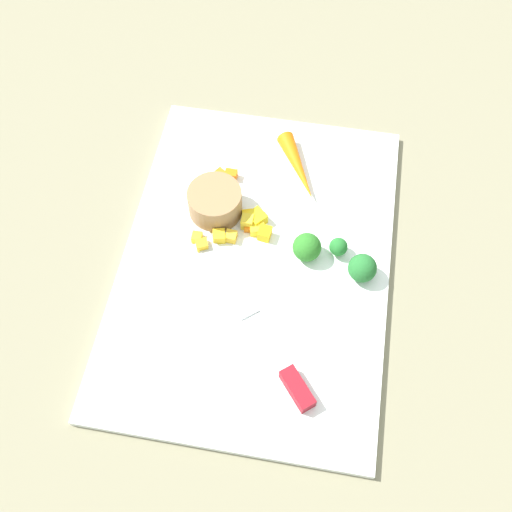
% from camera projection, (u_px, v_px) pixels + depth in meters
% --- Properties ---
extents(ground_plane, '(4.00, 4.00, 0.00)m').
position_uv_depth(ground_plane, '(256.00, 264.00, 0.85)').
color(ground_plane, gray).
extents(cutting_board, '(0.53, 0.37, 0.01)m').
position_uv_depth(cutting_board, '(256.00, 262.00, 0.85)').
color(cutting_board, white).
rests_on(cutting_board, ground_plane).
extents(prep_bowl, '(0.08, 0.08, 0.04)m').
position_uv_depth(prep_bowl, '(215.00, 202.00, 0.87)').
color(prep_bowl, '#977049').
rests_on(prep_bowl, cutting_board).
extents(chef_knife, '(0.27, 0.22, 0.02)m').
position_uv_depth(chef_knife, '(263.00, 334.00, 0.78)').
color(chef_knife, silver).
rests_on(chef_knife, cutting_board).
extents(whole_carrot, '(0.12, 0.08, 0.03)m').
position_uv_depth(whole_carrot, '(298.00, 167.00, 0.91)').
color(whole_carrot, orange).
rests_on(whole_carrot, cutting_board).
extents(carrot_dice_0, '(0.02, 0.02, 0.01)m').
position_uv_depth(carrot_dice_0, '(221.00, 179.00, 0.90)').
color(carrot_dice_0, orange).
rests_on(carrot_dice_0, cutting_board).
extents(carrot_dice_1, '(0.02, 0.02, 0.02)m').
position_uv_depth(carrot_dice_1, '(258.00, 217.00, 0.87)').
color(carrot_dice_1, orange).
rests_on(carrot_dice_1, cutting_board).
extents(carrot_dice_2, '(0.02, 0.02, 0.01)m').
position_uv_depth(carrot_dice_2, '(258.00, 225.00, 0.87)').
color(carrot_dice_2, orange).
rests_on(carrot_dice_2, cutting_board).
extents(carrot_dice_3, '(0.01, 0.01, 0.01)m').
position_uv_depth(carrot_dice_3, '(248.00, 227.00, 0.86)').
color(carrot_dice_3, orange).
rests_on(carrot_dice_3, cutting_board).
extents(carrot_dice_4, '(0.01, 0.02, 0.01)m').
position_uv_depth(carrot_dice_4, '(231.00, 175.00, 0.91)').
color(carrot_dice_4, orange).
rests_on(carrot_dice_4, cutting_board).
extents(carrot_dice_5, '(0.02, 0.02, 0.01)m').
position_uv_depth(carrot_dice_5, '(221.00, 173.00, 0.91)').
color(carrot_dice_5, orange).
rests_on(carrot_dice_5, cutting_board).
extents(pepper_dice_0, '(0.02, 0.02, 0.01)m').
position_uv_depth(pepper_dice_0, '(219.00, 236.00, 0.85)').
color(pepper_dice_0, yellow).
rests_on(pepper_dice_0, cutting_board).
extents(pepper_dice_1, '(0.02, 0.02, 0.02)m').
position_uv_depth(pepper_dice_1, '(265.00, 233.00, 0.86)').
color(pepper_dice_1, yellow).
rests_on(pepper_dice_1, cutting_board).
extents(pepper_dice_2, '(0.01, 0.01, 0.01)m').
position_uv_depth(pepper_dice_2, '(197.00, 238.00, 0.85)').
color(pepper_dice_2, yellow).
rests_on(pepper_dice_2, cutting_board).
extents(pepper_dice_3, '(0.02, 0.02, 0.01)m').
position_uv_depth(pepper_dice_3, '(231.00, 236.00, 0.85)').
color(pepper_dice_3, yellow).
rests_on(pepper_dice_3, cutting_board).
extents(pepper_dice_4, '(0.03, 0.03, 0.02)m').
position_uv_depth(pepper_dice_4, '(257.00, 218.00, 0.87)').
color(pepper_dice_4, yellow).
rests_on(pepper_dice_4, cutting_board).
extents(pepper_dice_5, '(0.02, 0.02, 0.01)m').
position_uv_depth(pepper_dice_5, '(202.00, 245.00, 0.85)').
color(pepper_dice_5, yellow).
rests_on(pepper_dice_5, cutting_board).
extents(pepper_dice_6, '(0.02, 0.02, 0.01)m').
position_uv_depth(pepper_dice_6, '(248.00, 216.00, 0.87)').
color(pepper_dice_6, yellow).
rests_on(pepper_dice_6, cutting_board).
extents(pepper_dice_7, '(0.02, 0.02, 0.01)m').
position_uv_depth(pepper_dice_7, '(257.00, 229.00, 0.86)').
color(pepper_dice_7, yellow).
rests_on(pepper_dice_7, cutting_board).
extents(pepper_dice_8, '(0.02, 0.02, 0.02)m').
position_uv_depth(pepper_dice_8, '(247.00, 222.00, 0.86)').
color(pepper_dice_8, yellow).
rests_on(pepper_dice_8, cutting_board).
extents(broccoli_floret_0, '(0.04, 0.04, 0.04)m').
position_uv_depth(broccoli_floret_0, '(362.00, 271.00, 0.81)').
color(broccoli_floret_0, '#85C26A').
rests_on(broccoli_floret_0, cutting_board).
extents(broccoli_floret_1, '(0.03, 0.03, 0.03)m').
position_uv_depth(broccoli_floret_1, '(338.00, 247.00, 0.84)').
color(broccoli_floret_1, '#80B856').
rests_on(broccoli_floret_1, cutting_board).
extents(broccoli_floret_2, '(0.04, 0.04, 0.04)m').
position_uv_depth(broccoli_floret_2, '(307.00, 247.00, 0.83)').
color(broccoli_floret_2, '#94B864').
rests_on(broccoli_floret_2, cutting_board).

